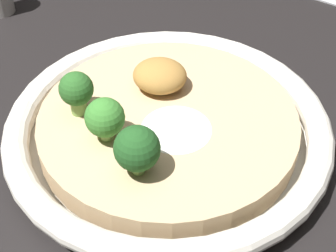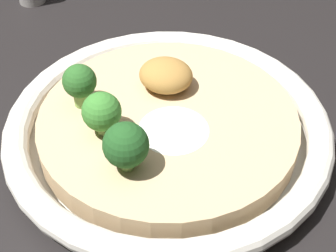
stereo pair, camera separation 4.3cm
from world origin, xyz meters
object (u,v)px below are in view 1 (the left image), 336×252
at_px(risotto_bowl, 168,128).
at_px(broccoli_left, 105,118).
at_px(broccoli_front, 137,149).
at_px(broccoli_front_left, 76,91).

relative_size(risotto_bowl, broccoli_left, 7.33).
distance_m(risotto_bowl, broccoli_left, 0.07).
relative_size(broccoli_front, broccoli_front_left, 1.05).
relative_size(risotto_bowl, broccoli_front_left, 7.07).
bearing_deg(risotto_bowl, broccoli_front_left, -174.31).
height_order(broccoli_front, broccoli_front_left, broccoli_front).
bearing_deg(broccoli_left, risotto_bowl, 38.18).
distance_m(risotto_bowl, broccoli_front, 0.08).
relative_size(broccoli_front, broccoli_left, 1.09).
xyz_separation_m(broccoli_front, broccoli_left, (-0.03, 0.03, -0.00)).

